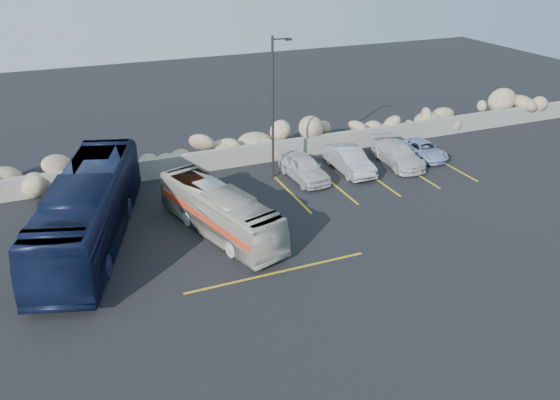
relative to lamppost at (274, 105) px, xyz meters
name	(u,v)px	position (x,y,z in m)	size (l,w,h in m)	color
ground	(302,270)	(-2.56, -9.50, -4.30)	(90.00, 90.00, 0.00)	black
seawall	(219,159)	(-2.56, 2.50, -3.70)	(60.00, 0.40, 1.20)	gray
riprap_pile	(213,142)	(-2.56, 3.70, -3.00)	(54.00, 2.80, 2.60)	#8E7B5D
parking_lines	(338,198)	(2.09, -3.93, -4.29)	(18.16, 9.36, 0.01)	gold
lamppost	(274,105)	(0.00, 0.00, 0.00)	(1.14, 0.18, 8.00)	#2B2926
vintage_bus	(219,211)	(-4.78, -5.11, -3.17)	(1.89, 8.10, 2.26)	beige
tour_coach	(89,209)	(-10.39, -3.64, -2.67)	(2.73, 11.68, 3.25)	#0F1734
car_a	(304,167)	(1.50, -0.86, -3.59)	(1.66, 4.14, 1.41)	silver
car_b	(349,160)	(4.46, -0.83, -3.59)	(1.50, 4.29, 1.41)	#ACACB1
car_c	(398,154)	(7.75, -0.97, -3.64)	(1.83, 4.51, 1.31)	silver
car_d	(424,150)	(9.90, -0.65, -3.79)	(1.67, 3.62, 1.01)	#90A2CC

